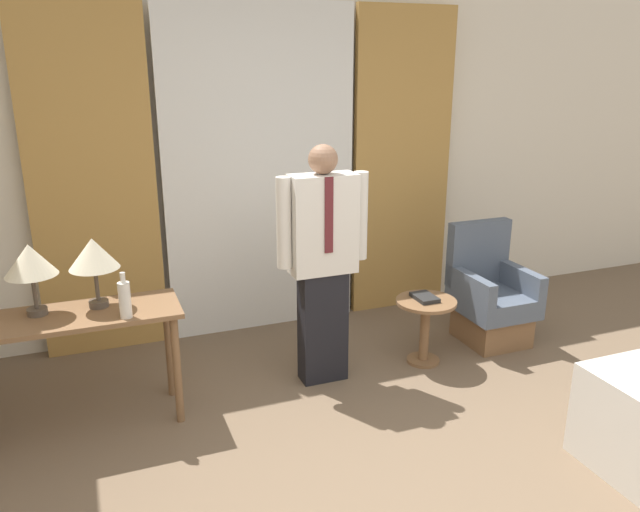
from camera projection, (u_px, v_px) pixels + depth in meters
name	position (u px, v px, depth m)	size (l,w,h in m)	color
wall_back	(256.00, 164.00, 5.03)	(10.00, 0.06, 2.70)	silver
curtain_sheer_center	(261.00, 174.00, 4.93)	(1.55, 0.06, 2.58)	white
curtain_drape_left	(93.00, 185.00, 4.50)	(0.89, 0.06, 2.58)	#B28442
curtain_drape_right	(402.00, 164.00, 5.36)	(0.89, 0.06, 2.58)	#B28442
desk	(72.00, 333.00, 3.66)	(1.26, 0.47, 0.73)	brown
table_lamp_left	(30.00, 262.00, 3.53)	(0.29, 0.29, 0.43)	#4C4238
table_lamp_right	(93.00, 255.00, 3.65)	(0.29, 0.29, 0.43)	#4C4238
bottle_near_edge	(125.00, 299.00, 3.56)	(0.07, 0.07, 0.27)	silver
person	(323.00, 258.00, 4.15)	(0.63, 0.21, 1.64)	black
armchair	(490.00, 299.00, 4.94)	(0.53, 0.58, 0.93)	brown
side_table	(425.00, 320.00, 4.55)	(0.44, 0.44, 0.49)	brown
book	(425.00, 297.00, 4.51)	(0.14, 0.21, 0.03)	black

